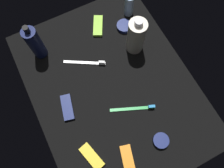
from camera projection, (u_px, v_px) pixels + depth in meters
ground_plane at (112, 87)px, 91.85cm from camera, size 84.00×64.00×1.20cm
lotion_bottle at (35, 43)px, 88.27cm from camera, size 5.66×5.66×19.38cm
bodywash_bottle at (136, 36)px, 88.99cm from camera, size 7.32×7.32×19.27cm
deodorant_stick at (129, 5)px, 97.97cm from camera, size 4.15×4.15×10.86cm
toothbrush_white at (87, 62)px, 94.16cm from camera, size 10.07×16.17×2.10cm
toothbrush_green at (135, 108)px, 87.65cm from camera, size 8.04×17.07×2.10cm
snack_bar_orange at (128, 160)px, 81.21cm from camera, size 11.08×6.58×1.50cm
snack_bar_navy at (68, 108)px, 87.55cm from camera, size 11.03×6.25×1.50cm
snack_bar_yellow at (92, 157)px, 81.55cm from camera, size 11.08×6.56×1.50cm
snack_bar_lime at (98, 26)px, 99.91cm from camera, size 11.07×8.38×1.50cm
cream_tin_left at (161, 141)px, 83.22cm from camera, size 6.00×6.00×1.95cm
cream_tin_right at (124, 26)px, 99.68cm from camera, size 6.79×6.79×1.83cm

